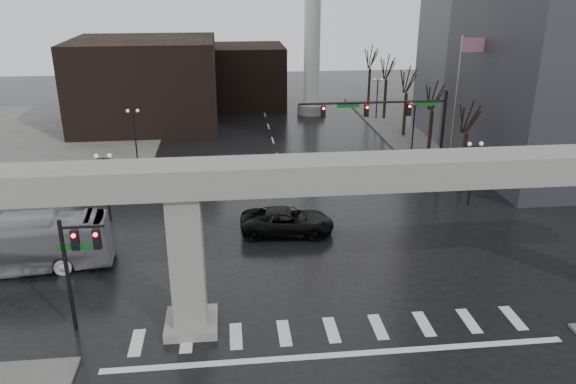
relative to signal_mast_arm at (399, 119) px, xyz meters
name	(u,v)px	position (x,y,z in m)	size (l,w,h in m)	color
ground	(328,319)	(-8.99, -18.80, -5.83)	(160.00, 160.00, 0.00)	black
sidewalk_ne	(494,128)	(17.01, 17.20, -5.75)	(28.00, 36.00, 0.15)	slate
sidewalk_nw	(29,142)	(-34.99, 17.20, -5.75)	(28.00, 36.00, 0.15)	slate
elevated_guideway	(358,194)	(-7.73, -18.80, 1.05)	(48.00, 2.60, 8.70)	gray
building_far_left	(146,83)	(-22.99, 23.20, -0.83)	(16.00, 14.00, 10.00)	black
building_far_mid	(246,76)	(-10.99, 33.20, -1.83)	(10.00, 10.00, 8.00)	black
smokestack	(313,5)	(-2.99, 27.20, 7.52)	(3.60, 3.60, 30.00)	silver
signal_mast_arm	(399,119)	(0.00, 0.00, 0.00)	(12.12, 0.43, 8.00)	black
signal_left_pole	(77,256)	(-21.24, -18.30, -1.76)	(2.30, 0.30, 6.00)	black
flagpole_assembly	(460,89)	(6.30, 3.20, 1.70)	(2.06, 0.12, 12.00)	silver
lamp_right_0	(473,163)	(4.51, -4.80, -2.36)	(1.22, 0.32, 5.11)	black
lamp_right_1	(414,119)	(4.51, 9.20, -2.36)	(1.22, 0.32, 5.11)	black
lamp_right_2	(377,91)	(4.51, 23.20, -2.36)	(1.22, 0.32, 5.11)	black
lamp_left_0	(105,176)	(-22.49, -4.80, -2.36)	(1.22, 0.32, 5.11)	black
lamp_left_1	(134,126)	(-22.49, 9.20, -2.36)	(1.22, 0.32, 5.11)	black
lamp_left_2	(151,96)	(-22.49, 23.20, -2.36)	(1.22, 0.32, 5.11)	black
tree_right_0	(464,155)	(5.54, -0.78, -3.04)	(1.09, 1.58, 7.50)	black
tree_right_1	(431,130)	(5.54, 7.22, -2.98)	(1.09, 1.61, 7.67)	black
tree_right_2	(405,110)	(5.54, 15.22, -2.91)	(1.10, 1.63, 7.85)	black
tree_right_3	(385,95)	(5.54, 23.22, -2.85)	(1.11, 1.66, 8.02)	black
tree_right_4	(369,83)	(5.54, 31.22, -2.79)	(1.12, 1.69, 8.19)	black
pickup_truck	(287,221)	(-9.98, -8.25, -4.94)	(2.96, 6.41, 1.78)	black
city_bus	(8,245)	(-27.07, -11.61, -4.16)	(2.80, 11.96, 3.33)	#B4B4B9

